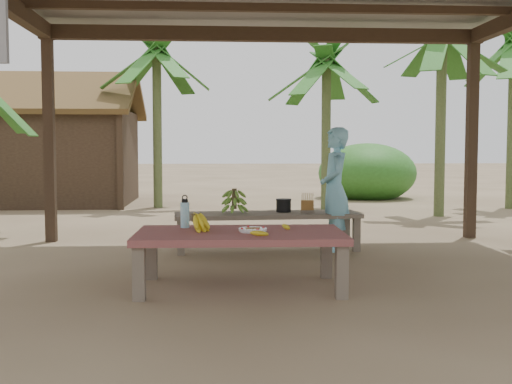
{
  "coord_description": "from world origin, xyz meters",
  "views": [
    {
      "loc": [
        -0.68,
        -6.17,
        1.24
      ],
      "look_at": [
        -0.27,
        0.01,
        0.8
      ],
      "focal_mm": 45.0,
      "sensor_mm": 36.0,
      "label": 1
    }
  ],
  "objects": [
    {
      "name": "water_flask",
      "position": [
        -0.95,
        -0.32,
        0.63
      ],
      "size": [
        0.08,
        0.08,
        0.3
      ],
      "color": "#45B0D7",
      "rests_on": "work_table"
    },
    {
      "name": "cooking_pot",
      "position": [
        0.16,
        1.49,
        0.53
      ],
      "size": [
        0.18,
        0.18,
        0.15
      ],
      "primitive_type": "cylinder",
      "color": "black",
      "rests_on": "bench"
    },
    {
      "name": "ripe_banana_bunch",
      "position": [
        -0.86,
        -0.56,
        0.58
      ],
      "size": [
        0.29,
        0.25,
        0.17
      ],
      "primitive_type": null,
      "rotation": [
        0.0,
        0.0,
        0.04
      ],
      "color": "yellow",
      "rests_on": "work_table"
    },
    {
      "name": "ground",
      "position": [
        0.0,
        0.0,
        0.0
      ],
      "size": [
        80.0,
        80.0,
        0.0
      ],
      "primitive_type": "plane",
      "color": "brown",
      "rests_on": "ground"
    },
    {
      "name": "loose_banana_side",
      "position": [
        -0.04,
        -0.49,
        0.52
      ],
      "size": [
        0.09,
        0.15,
        0.04
      ],
      "primitive_type": "ellipsoid",
      "rotation": [
        0.0,
        0.0,
        0.32
      ],
      "color": "yellow",
      "rests_on": "work_table"
    },
    {
      "name": "hut",
      "position": [
        -4.5,
        8.0,
        1.1
      ],
      "size": [
        4.4,
        3.43,
        2.85
      ],
      "color": "black",
      "rests_on": "ground"
    },
    {
      "name": "green_banana_stalk",
      "position": [
        -0.44,
        1.38,
        0.6
      ],
      "size": [
        0.29,
        0.29,
        0.31
      ],
      "primitive_type": null,
      "rotation": [
        0.0,
        0.0,
        0.06
      ],
      "color": "#598C2D",
      "rests_on": "bench"
    },
    {
      "name": "banana_plant_n",
      "position": [
        1.51,
        6.27,
        2.65
      ],
      "size": [
        1.8,
        1.8,
        3.13
      ],
      "color": "#596638",
      "rests_on": "ground"
    },
    {
      "name": "banana_plant_nw",
      "position": [
        -1.81,
        6.9,
        2.91
      ],
      "size": [
        1.8,
        1.8,
        3.41
      ],
      "color": "#596638",
      "rests_on": "ground"
    },
    {
      "name": "plate",
      "position": [
        -0.34,
        -0.66,
        0.52
      ],
      "size": [
        0.25,
        0.25,
        0.04
      ],
      "color": "white",
      "rests_on": "work_table"
    },
    {
      "name": "loose_banana_front",
      "position": [
        -0.31,
        -0.91,
        0.52
      ],
      "size": [
        0.18,
        0.11,
        0.04
      ],
      "primitive_type": "ellipsoid",
      "rotation": [
        0.0,
        0.0,
        1.96
      ],
      "color": "yellow",
      "rests_on": "work_table"
    },
    {
      "name": "woman",
      "position": [
        0.75,
        1.33,
        0.73
      ],
      "size": [
        0.38,
        0.55,
        1.47
      ],
      "primitive_type": "imported",
      "rotation": [
        0.0,
        0.0,
        -1.62
      ],
      "color": "#70B9D3",
      "rests_on": "ground"
    },
    {
      "name": "work_table",
      "position": [
        -0.45,
        -0.63,
        0.43
      ],
      "size": [
        1.82,
        1.05,
        0.5
      ],
      "rotation": [
        0.0,
        0.0,
        -0.03
      ],
      "color": "brown",
      "rests_on": "ground"
    },
    {
      "name": "skewer_rack",
      "position": [
        0.43,
        1.39,
        0.57
      ],
      "size": [
        0.18,
        0.09,
        0.24
      ],
      "primitive_type": null,
      "rotation": [
        0.0,
        0.0,
        0.06
      ],
      "color": "#A57F47",
      "rests_on": "bench"
    },
    {
      "name": "banana_plant_ne",
      "position": [
        3.32,
        4.94,
        2.93
      ],
      "size": [
        1.8,
        1.8,
        3.43
      ],
      "color": "#596638",
      "rests_on": "ground"
    },
    {
      "name": "bench",
      "position": [
        -0.04,
        1.41,
        0.39
      ],
      "size": [
        2.23,
        0.74,
        0.45
      ],
      "rotation": [
        0.0,
        0.0,
        0.06
      ],
      "color": "brown",
      "rests_on": "ground"
    }
  ]
}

